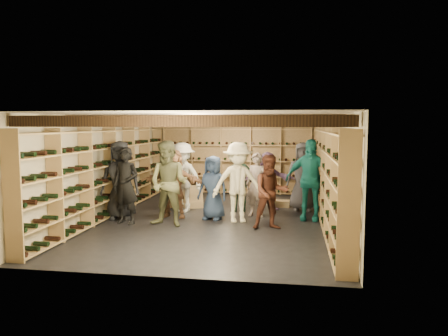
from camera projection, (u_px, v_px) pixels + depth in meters
name	position (u px, v px, depth m)	size (l,w,h in m)	color
ground	(215.00, 219.00, 10.26)	(8.00, 8.00, 0.00)	black
walls	(215.00, 168.00, 10.14)	(5.52, 8.02, 2.40)	#B0A689
ceiling	(215.00, 116.00, 10.02)	(5.50, 8.00, 0.01)	beige
ceiling_joists	(215.00, 122.00, 10.03)	(5.40, 7.12, 0.18)	black
wine_rack_left	(110.00, 171.00, 10.55)	(0.32, 7.50, 2.15)	tan
wine_rack_right	(328.00, 175.00, 9.75)	(0.32, 7.50, 2.15)	tan
wine_rack_back	(236.00, 160.00, 13.92)	(4.70, 0.30, 2.15)	tan
crate_stack_left	(175.00, 194.00, 11.71)	(0.59, 0.49, 0.68)	tan
crate_stack_right	(193.00, 195.00, 11.63)	(0.57, 0.46, 0.68)	tan
crate_loose	(280.00, 204.00, 11.74)	(0.50, 0.33, 0.17)	tan
person_0	(120.00, 180.00, 10.16)	(0.90, 0.58, 1.83)	black
person_1	(126.00, 186.00, 9.68)	(0.62, 0.41, 1.71)	black
person_2	(169.00, 184.00, 9.43)	(0.90, 0.70, 1.86)	brown
person_3	(238.00, 182.00, 9.85)	(1.17, 0.67, 1.81)	beige
person_4	(310.00, 180.00, 10.04)	(1.10, 0.46, 1.88)	#197670
person_5	(173.00, 183.00, 10.34)	(1.52, 0.48, 1.64)	brown
person_6	(213.00, 188.00, 10.12)	(0.73, 0.47, 1.49)	#21304E
person_7	(257.00, 185.00, 10.46)	(0.56, 0.37, 1.54)	gray
person_8	(271.00, 192.00, 9.16)	(0.77, 0.60, 1.58)	#421F15
person_9	(182.00, 177.00, 11.02)	(1.13, 0.65, 1.75)	beige
person_10	(239.00, 181.00, 11.05)	(0.90, 0.37, 1.53)	#234332
person_11	(268.00, 181.00, 11.28)	(1.40, 0.45, 1.51)	slate
person_12	(303.00, 177.00, 11.13)	(0.86, 0.56, 1.76)	#3A383D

